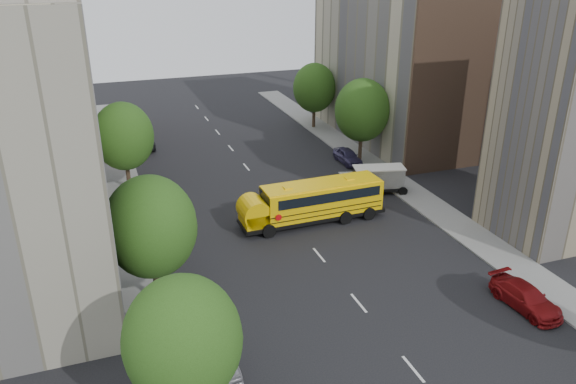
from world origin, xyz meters
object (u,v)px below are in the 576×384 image
street_tree_4 (362,110)px  parked_car_0 (215,356)px  school_bus (311,201)px  parked_car_2 (140,140)px  parked_car_1 (148,187)px  parked_car_3 (526,297)px  street_tree_2 (124,136)px  street_tree_0 (183,340)px  street_tree_1 (151,227)px  parked_car_4 (348,156)px  street_tree_5 (314,88)px  safari_truck (373,179)px

street_tree_4 → parked_car_0: (-20.14, -24.70, -4.32)m
school_bus → parked_car_2: school_bus is taller
parked_car_1 → parked_car_3: size_ratio=0.84×
street_tree_2 → parked_car_1: size_ratio=1.98×
street_tree_0 → street_tree_1: 10.00m
parked_car_2 → parked_car_4: 21.81m
street_tree_5 → parked_car_3: (-2.20, -37.60, -4.03)m
street_tree_2 → street_tree_5: size_ratio=1.03×
parked_car_0 → street_tree_1: bearing=-77.0°
street_tree_1 → parked_car_1: size_ratio=2.03×
street_tree_1 → street_tree_5: 37.20m
street_tree_2 → school_bus: size_ratio=0.68×
parked_car_0 → street_tree_5: bearing=-121.3°
parked_car_2 → safari_truck: bearing=131.7°
street_tree_4 → school_bus: bearing=-131.0°
parked_car_0 → parked_car_4: 30.86m
parked_car_0 → parked_car_1: size_ratio=1.14×
street_tree_2 → parked_car_0: bearing=-85.7°
parked_car_3 → school_bus: bearing=112.4°
safari_truck → street_tree_0: bearing=-120.1°
street_tree_0 → street_tree_2: 28.00m
street_tree_1 → safari_truck: bearing=28.3°
street_tree_4 → parked_car_1: 21.12m
street_tree_4 → parked_car_1: bearing=-176.1°
school_bus → parked_car_2: size_ratio=2.07×
parked_car_3 → street_tree_2: bearing=123.1°
street_tree_2 → street_tree_1: bearing=-90.0°
safari_truck → school_bus: bearing=-140.0°
street_tree_5 → school_bus: (-9.62, -23.06, -2.94)m
parked_car_1 → parked_car_4: size_ratio=0.96×
parked_car_4 → parked_car_2: bearing=146.5°
parked_car_4 → school_bus: bearing=-128.1°
street_tree_0 → street_tree_2: bearing=90.0°
street_tree_1 → parked_car_0: (1.86, -6.70, -4.19)m
school_bus → parked_car_3: school_bus is taller
safari_truck → parked_car_0: (-17.64, -17.19, -0.44)m
parked_car_2 → parked_car_3: 41.09m
street_tree_1 → parked_car_4: size_ratio=1.96×
street_tree_1 → safari_truck: 22.47m
street_tree_2 → parked_car_4: size_ratio=1.91×
safari_truck → parked_car_4: bearing=95.0°
safari_truck → parked_car_1: size_ratio=1.43×
street_tree_5 → parked_car_0: street_tree_5 is taller
street_tree_4 → parked_car_2: size_ratio=1.49×
parked_car_2 → parked_car_1: bearing=85.9°
parked_car_2 → street_tree_5: bearing=-179.2°
safari_truck → parked_car_2: size_ratio=1.03×
street_tree_2 → parked_car_2: (2.20, 11.53, -4.07)m
parked_car_1 → street_tree_4: bearing=179.7°
parked_car_1 → parked_car_3: 30.40m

